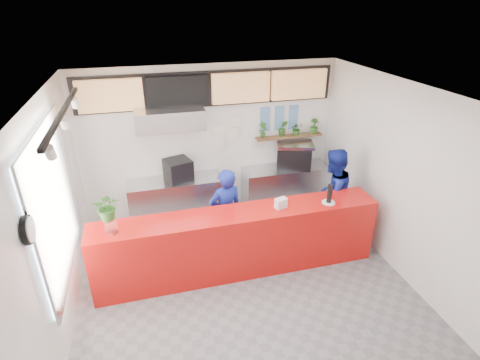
{
  "coord_description": "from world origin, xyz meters",
  "views": [
    {
      "loc": [
        -1.26,
        -4.36,
        4.08
      ],
      "look_at": [
        0.1,
        0.7,
        1.5
      ],
      "focal_mm": 28.0,
      "sensor_mm": 36.0,
      "label": 1
    }
  ],
  "objects_px": {
    "service_counter": "(239,242)",
    "staff_right": "(331,195)",
    "panini_oven": "(178,170)",
    "espresso_machine": "(294,157)",
    "staff_center": "(226,213)",
    "pepper_mill": "(330,194)"
  },
  "relations": [
    {
      "from": "service_counter",
      "to": "staff_right",
      "type": "distance_m",
      "value": 1.96
    },
    {
      "from": "service_counter",
      "to": "panini_oven",
      "type": "height_order",
      "value": "panini_oven"
    },
    {
      "from": "espresso_machine",
      "to": "staff_right",
      "type": "distance_m",
      "value": 1.31
    },
    {
      "from": "panini_oven",
      "to": "staff_right",
      "type": "distance_m",
      "value": 2.88
    },
    {
      "from": "staff_center",
      "to": "pepper_mill",
      "type": "xyz_separation_m",
      "value": [
        1.56,
        -0.61,
        0.47
      ]
    },
    {
      "from": "staff_center",
      "to": "pepper_mill",
      "type": "distance_m",
      "value": 1.73
    },
    {
      "from": "espresso_machine",
      "to": "staff_right",
      "type": "bearing_deg",
      "value": -56.73
    },
    {
      "from": "staff_center",
      "to": "staff_right",
      "type": "relative_size",
      "value": 0.92
    },
    {
      "from": "staff_center",
      "to": "pepper_mill",
      "type": "height_order",
      "value": "staff_center"
    },
    {
      "from": "service_counter",
      "to": "espresso_machine",
      "type": "xyz_separation_m",
      "value": [
        1.66,
        1.8,
        0.57
      ]
    },
    {
      "from": "service_counter",
      "to": "espresso_machine",
      "type": "distance_m",
      "value": 2.51
    },
    {
      "from": "service_counter",
      "to": "staff_right",
      "type": "xyz_separation_m",
      "value": [
        1.86,
        0.53,
        0.32
      ]
    },
    {
      "from": "service_counter",
      "to": "staff_right",
      "type": "height_order",
      "value": "staff_right"
    },
    {
      "from": "panini_oven",
      "to": "espresso_machine",
      "type": "bearing_deg",
      "value": -17.01
    },
    {
      "from": "espresso_machine",
      "to": "staff_center",
      "type": "bearing_deg",
      "value": -119.51
    },
    {
      "from": "espresso_machine",
      "to": "pepper_mill",
      "type": "bearing_deg",
      "value": -71.62
    },
    {
      "from": "espresso_machine",
      "to": "staff_center",
      "type": "xyz_separation_m",
      "value": [
        -1.75,
        -1.28,
        -0.32
      ]
    },
    {
      "from": "panini_oven",
      "to": "staff_center",
      "type": "distance_m",
      "value": 1.46
    },
    {
      "from": "panini_oven",
      "to": "staff_center",
      "type": "relative_size",
      "value": 0.29
    },
    {
      "from": "service_counter",
      "to": "espresso_machine",
      "type": "relative_size",
      "value": 6.59
    },
    {
      "from": "espresso_machine",
      "to": "panini_oven",
      "type": "bearing_deg",
      "value": -155.76
    },
    {
      "from": "panini_oven",
      "to": "staff_right",
      "type": "height_order",
      "value": "staff_right"
    }
  ]
}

